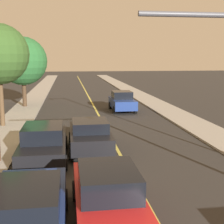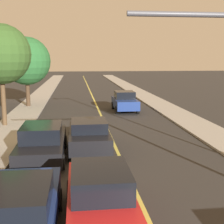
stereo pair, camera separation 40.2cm
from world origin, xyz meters
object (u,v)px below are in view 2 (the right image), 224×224
(tree_left_near, at_px, (26,61))
(car_outer_lane_second, at_px, (42,142))
(car_outer_lane_front, at_px, (16,212))
(tree_left_far, at_px, (1,54))
(car_near_lane_front, at_px, (100,195))
(car_far_oncoming, at_px, (125,101))
(car_near_lane_second, at_px, (89,135))

(tree_left_near, bearing_deg, car_outer_lane_second, -79.57)
(car_outer_lane_front, relative_size, tree_left_far, 0.74)
(car_outer_lane_front, height_order, car_outer_lane_second, car_outer_lane_second)
(car_outer_lane_front, bearing_deg, tree_left_near, 97.38)
(car_near_lane_front, xyz_separation_m, car_outer_lane_second, (-2.16, 5.87, -0.01))
(car_outer_lane_front, xyz_separation_m, tree_left_far, (-3.21, 13.69, 4.00))
(car_near_lane_front, xyz_separation_m, tree_left_near, (-5.01, 21.35, 3.43))
(car_outer_lane_second, bearing_deg, tree_left_near, 100.43)
(car_outer_lane_second, distance_m, tree_left_near, 16.12)
(car_far_oncoming, bearing_deg, car_near_lane_front, 78.83)
(car_outer_lane_second, relative_size, tree_left_far, 0.77)
(car_far_oncoming, xyz_separation_m, tree_left_near, (-8.59, 3.22, 3.40))
(car_outer_lane_second, relative_size, car_far_oncoming, 1.23)
(car_outer_lane_second, xyz_separation_m, tree_left_far, (-3.21, 7.18, 3.97))
(car_near_lane_second, relative_size, car_outer_lane_front, 0.90)
(car_near_lane_front, distance_m, tree_left_near, 22.20)
(car_near_lane_front, height_order, car_outer_lane_second, car_near_lane_front)
(car_far_oncoming, xyz_separation_m, tree_left_far, (-8.95, -5.09, 3.94))
(tree_left_far, bearing_deg, car_near_lane_front, -67.62)
(car_outer_lane_front, height_order, tree_left_far, tree_left_far)
(car_far_oncoming, bearing_deg, car_outer_lane_front, 73.00)
(car_outer_lane_front, distance_m, tree_left_near, 22.45)
(car_outer_lane_second, xyz_separation_m, tree_left_near, (-2.85, 15.49, 3.43))
(car_near_lane_second, xyz_separation_m, tree_left_near, (-5.01, 14.40, 3.45))
(car_near_lane_second, bearing_deg, car_near_lane_front, -90.00)
(tree_left_near, bearing_deg, car_far_oncoming, -20.54)
(car_outer_lane_front, bearing_deg, car_outer_lane_second, 90.00)
(tree_left_far, bearing_deg, car_outer_lane_front, -76.80)
(tree_left_near, bearing_deg, car_outer_lane_front, -82.62)
(car_outer_lane_front, relative_size, car_outer_lane_second, 0.96)
(car_near_lane_second, relative_size, car_far_oncoming, 1.06)
(car_near_lane_front, distance_m, tree_left_far, 14.65)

